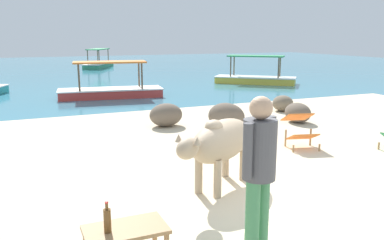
{
  "coord_description": "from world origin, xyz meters",
  "views": [
    {
      "loc": [
        -3.27,
        -4.17,
        2.21
      ],
      "look_at": [
        -0.21,
        3.0,
        0.55
      ],
      "focal_mm": 37.39,
      "sensor_mm": 36.0,
      "label": 1
    }
  ],
  "objects": [
    {
      "name": "low_bench_table",
      "position": [
        -2.5,
        -0.8,
        0.39
      ],
      "size": [
        0.76,
        0.44,
        0.42
      ],
      "rotation": [
        0.0,
        0.0,
        0.01
      ],
      "color": "#A37A4C",
      "rests_on": "sand_beach"
    },
    {
      "name": "sand_beach",
      "position": [
        0.0,
        0.0,
        0.02
      ],
      "size": [
        18.0,
        14.0,
        0.04
      ],
      "primitive_type": "cube",
      "color": "beige",
      "rests_on": "ground"
    },
    {
      "name": "shore_rock_small",
      "position": [
        3.66,
        5.34,
        0.27
      ],
      "size": [
        0.86,
        0.86,
        0.46
      ],
      "primitive_type": "ellipsoid",
      "rotation": [
        0.0,
        0.0,
        0.95
      ],
      "color": "#756651",
      "rests_on": "sand_beach"
    },
    {
      "name": "deck_chair_far",
      "position": [
        1.69,
        2.04,
        0.42
      ],
      "size": [
        0.72,
        0.88,
        0.68
      ],
      "rotation": [
        0.0,
        0.0,
        4.45
      ],
      "color": "#A37A4C",
      "rests_on": "sand_beach"
    },
    {
      "name": "boat_red",
      "position": [
        -0.36,
        10.1,
        0.29
      ],
      "size": [
        3.79,
        1.64,
        1.29
      ],
      "rotation": [
        0.0,
        0.0,
        6.15
      ],
      "color": "#C63833",
      "rests_on": "water_surface"
    },
    {
      "name": "person_standing",
      "position": [
        -1.26,
        -1.08,
        0.99
      ],
      "size": [
        0.46,
        0.32,
        1.62
      ],
      "rotation": [
        0.0,
        0.0,
        2.04
      ],
      "color": "#428956",
      "rests_on": "sand_beach"
    },
    {
      "name": "cow",
      "position": [
        -0.74,
        0.71,
        0.73
      ],
      "size": [
        1.73,
        1.36,
        1.04
      ],
      "rotation": [
        0.0,
        0.0,
        3.74
      ],
      "color": "tan",
      "rests_on": "sand_beach"
    },
    {
      "name": "shore_rock_medium",
      "position": [
        -0.13,
        4.8,
        0.32
      ],
      "size": [
        0.94,
        0.82,
        0.56
      ],
      "primitive_type": "ellipsoid",
      "rotation": [
        0.0,
        0.0,
        0.19
      ],
      "color": "#6B5B4C",
      "rests_on": "sand_beach"
    },
    {
      "name": "bottle",
      "position": [
        -2.67,
        -0.82,
        0.58
      ],
      "size": [
        0.07,
        0.07,
        0.3
      ],
      "color": "brown",
      "rests_on": "low_bench_table"
    },
    {
      "name": "water_surface",
      "position": [
        0.0,
        22.0,
        0.0
      ],
      "size": [
        60.0,
        36.0,
        0.03
      ],
      "primitive_type": "cube",
      "color": "teal",
      "rests_on": "ground"
    },
    {
      "name": "boat_green",
      "position": [
        1.68,
        23.88,
        0.29
      ],
      "size": [
        2.71,
        3.79,
        1.29
      ],
      "rotation": [
        0.0,
        0.0,
        4.24
      ],
      "color": "#338E66",
      "rests_on": "water_surface"
    },
    {
      "name": "shore_rock_large",
      "position": [
        3.09,
        3.91,
        0.29
      ],
      "size": [
        0.69,
        0.87,
        0.5
      ],
      "primitive_type": "ellipsoid",
      "rotation": [
        0.0,
        0.0,
        1.44
      ],
      "color": "#6B5B4C",
      "rests_on": "sand_beach"
    },
    {
      "name": "boat_yellow",
      "position": [
        6.67,
        11.69,
        0.29
      ],
      "size": [
        3.55,
        3.26,
        1.29
      ],
      "rotation": [
        0.0,
        0.0,
        2.44
      ],
      "color": "gold",
      "rests_on": "water_surface"
    },
    {
      "name": "shore_rock_flat",
      "position": [
        1.05,
        3.91,
        0.36
      ],
      "size": [
        1.03,
        1.09,
        0.63
      ],
      "primitive_type": "ellipsoid",
      "rotation": [
        0.0,
        0.0,
        2.2
      ],
      "color": "#6B5B4C",
      "rests_on": "sand_beach"
    }
  ]
}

